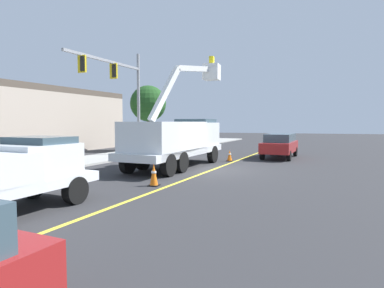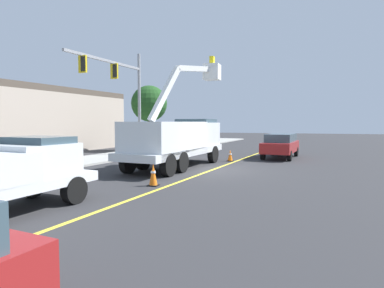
{
  "view_description": "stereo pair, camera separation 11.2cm",
  "coord_description": "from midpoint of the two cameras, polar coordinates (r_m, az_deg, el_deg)",
  "views": [
    {
      "loc": [
        -16.47,
        -3.93,
        2.49
      ],
      "look_at": [
        -0.93,
        0.85,
        1.4
      ],
      "focal_mm": 30.33,
      "sensor_mm": 36.0,
      "label": 1
    },
    {
      "loc": [
        -16.44,
        -4.04,
        2.49
      ],
      "look_at": [
        -0.93,
        0.85,
        1.4
      ],
      "focal_mm": 30.33,
      "sensor_mm": 36.0,
      "label": 2
    }
  ],
  "objects": [
    {
      "name": "traffic_cone_mid_rear",
      "position": [
        20.9,
        6.88,
        -2.03
      ],
      "size": [
        0.4,
        0.4,
        0.74
      ],
      "color": "black",
      "rests_on": "ground"
    },
    {
      "name": "street_tree_right",
      "position": [
        28.66,
        -7.42,
        7.02
      ],
      "size": [
        3.13,
        3.13,
        5.69
      ],
      "color": "brown",
      "rests_on": "ground"
    },
    {
      "name": "traffic_cone_mid_front",
      "position": [
        12.82,
        -6.59,
        -5.41
      ],
      "size": [
        0.4,
        0.4,
        0.89
      ],
      "color": "black",
      "rests_on": "ground"
    },
    {
      "name": "utility_bucket_truck",
      "position": [
        17.98,
        -2.42,
        1.0
      ],
      "size": [
        8.46,
        3.8,
        6.32
      ],
      "color": "silver",
      "rests_on": "ground"
    },
    {
      "name": "traffic_signal_mast",
      "position": [
        23.01,
        -12.18,
        10.09
      ],
      "size": [
        7.26,
        1.15,
        7.53
      ],
      "color": "gray",
      "rests_on": "ground"
    },
    {
      "name": "sidewalk_far_side",
      "position": [
        21.78,
        -18.04,
        -2.76
      ],
      "size": [
        59.96,
        11.39,
        0.12
      ],
      "primitive_type": "cube",
      "rotation": [
        0.0,
        0.0,
        -0.13
      ],
      "color": "#9E9E99",
      "rests_on": "ground"
    },
    {
      "name": "ground",
      "position": [
        17.11,
        3.86,
        -4.54
      ],
      "size": [
        120.0,
        120.0,
        0.0
      ],
      "primitive_type": "plane",
      "color": "#2D2D30"
    },
    {
      "name": "passing_minivan",
      "position": [
        23.44,
        15.47,
        -0.01
      ],
      "size": [
        5.01,
        2.51,
        1.69
      ],
      "color": "maroon",
      "rests_on": "ground"
    },
    {
      "name": "lane_centre_stripe",
      "position": [
        17.11,
        3.86,
        -4.53
      ],
      "size": [
        49.59,
        6.67,
        0.01
      ],
      "primitive_type": "cube",
      "rotation": [
        0.0,
        0.0,
        -0.13
      ],
      "color": "yellow",
      "rests_on": "ground"
    }
  ]
}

